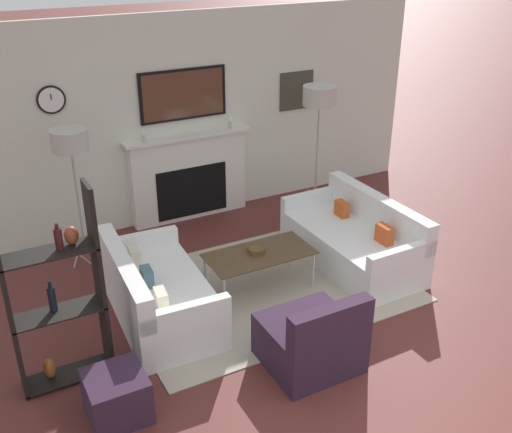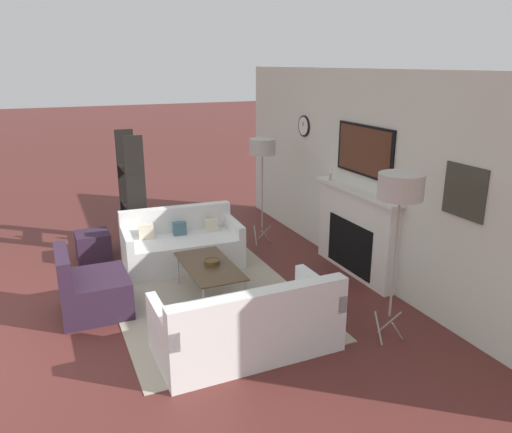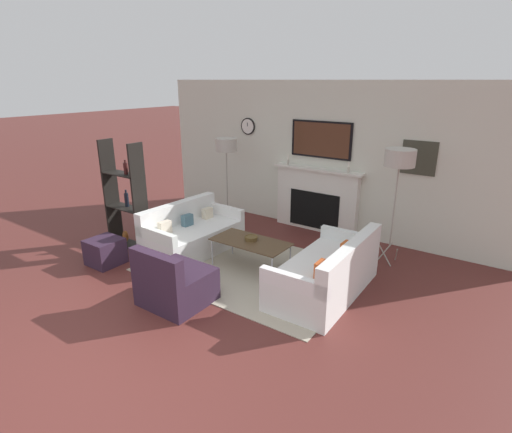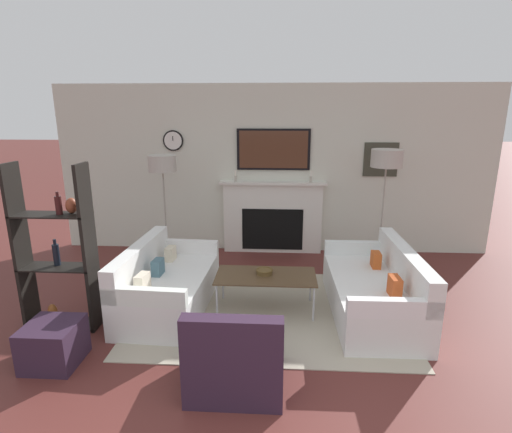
{
  "view_description": "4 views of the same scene",
  "coord_description": "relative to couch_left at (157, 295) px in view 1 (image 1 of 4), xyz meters",
  "views": [
    {
      "loc": [
        -2.72,
        -2.21,
        3.6
      ],
      "look_at": [
        -0.01,
        2.87,
        0.81
      ],
      "focal_mm": 42.0,
      "sensor_mm": 36.0,
      "label": 1
    },
    {
      "loc": [
        5.27,
        1.03,
        2.77
      ],
      "look_at": [
        -0.08,
        3.36,
        0.96
      ],
      "focal_mm": 35.0,
      "sensor_mm": 36.0,
      "label": 2
    },
    {
      "loc": [
        3.15,
        -1.7,
        2.7
      ],
      "look_at": [
        -0.01,
        2.84,
        0.8
      ],
      "focal_mm": 28.0,
      "sensor_mm": 36.0,
      "label": 3
    },
    {
      "loc": [
        0.1,
        -1.57,
        2.29
      ],
      "look_at": [
        -0.18,
        3.2,
        1.02
      ],
      "focal_mm": 28.0,
      "sensor_mm": 36.0,
      "label": 4
    }
  ],
  "objects": [
    {
      "name": "armchair",
      "position": [
        0.98,
        -1.33,
        -0.01
      ],
      "size": [
        0.79,
        0.76,
        0.79
      ],
      "color": "#2F1E30",
      "rests_on": "ground_plane"
    },
    {
      "name": "coffee_table",
      "position": [
        1.18,
        0.02,
        0.13
      ],
      "size": [
        1.16,
        0.58,
        0.44
      ],
      "color": "#4C3823",
      "rests_on": "ground_plane"
    },
    {
      "name": "shelf_unit",
      "position": [
        -1.0,
        -0.47,
        0.57
      ],
      "size": [
        0.78,
        0.28,
        1.79
      ],
      "color": "black",
      "rests_on": "ground_plane"
    },
    {
      "name": "area_rug",
      "position": [
        1.22,
        -0.0,
        -0.27
      ],
      "size": [
        3.05,
        2.2,
        0.01
      ],
      "color": "#ACA38E",
      "rests_on": "ground_plane"
    },
    {
      "name": "ottoman",
      "position": [
        -0.75,
        -1.13,
        -0.08
      ],
      "size": [
        0.47,
        0.47,
        0.4
      ],
      "color": "#2F1E30",
      "rests_on": "ground_plane"
    },
    {
      "name": "couch_left",
      "position": [
        0.0,
        0.0,
        0.0
      ],
      "size": [
        0.94,
        1.65,
        0.78
      ],
      "color": "silver",
      "rests_on": "ground_plane"
    },
    {
      "name": "fireplace_wall",
      "position": [
        1.22,
        2.17,
        0.94
      ],
      "size": [
        7.05,
        0.28,
        2.7
      ],
      "color": "silver",
      "rests_on": "ground_plane"
    },
    {
      "name": "floor_lamp_left",
      "position": [
        -0.38,
        1.42,
        1.24
      ],
      "size": [
        0.4,
        0.4,
        1.67
      ],
      "color": "#9E998E",
      "rests_on": "ground_plane"
    },
    {
      "name": "couch_right",
      "position": [
        2.44,
        -0.0,
        -0.0
      ],
      "size": [
        0.9,
        1.79,
        0.79
      ],
      "color": "silver",
      "rests_on": "ground_plane"
    },
    {
      "name": "decorative_bowl",
      "position": [
        1.16,
        0.06,
        0.19
      ],
      "size": [
        0.2,
        0.2,
        0.06
      ],
      "color": "brown",
      "rests_on": "coffee_table"
    },
    {
      "name": "floor_lamp_right",
      "position": [
        2.82,
        1.42,
        1.34
      ],
      "size": [
        0.44,
        0.44,
        1.77
      ],
      "color": "#9E998E",
      "rests_on": "ground_plane"
    }
  ]
}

